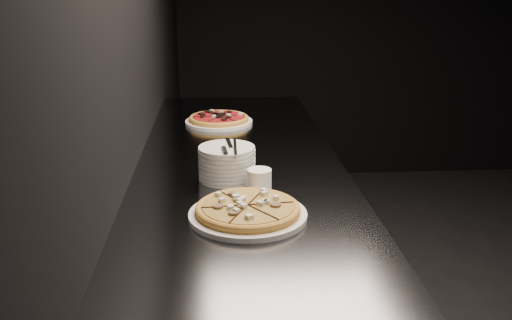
{
  "coord_description": "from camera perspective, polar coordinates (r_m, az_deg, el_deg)",
  "views": [
    {
      "loc": [
        -2.21,
        -1.91,
        1.57
      ],
      "look_at": [
        -2.08,
        -0.08,
        0.97
      ],
      "focal_mm": 40.0,
      "sensor_mm": 36.0,
      "label": 1
    }
  ],
  "objects": [
    {
      "name": "wall_left",
      "position": [
        1.94,
        -12.95,
        12.53
      ],
      "size": [
        0.02,
        5.0,
        2.8
      ],
      "primitive_type": "cube",
      "color": "black",
      "rests_on": "floor"
    },
    {
      "name": "counter",
      "position": [
        2.21,
        -1.47,
        -12.12
      ],
      "size": [
        0.74,
        2.44,
        0.92
      ],
      "color": "#5A5C62",
      "rests_on": "floor"
    },
    {
      "name": "pizza_mushroom",
      "position": [
        1.61,
        -0.82,
        -5.1
      ],
      "size": [
        0.33,
        0.33,
        0.04
      ],
      "rotation": [
        0.0,
        0.0,
        0.09
      ],
      "color": "white",
      "rests_on": "counter"
    },
    {
      "name": "pizza_tomato",
      "position": [
        2.63,
        -3.73,
        4.07
      ],
      "size": [
        0.31,
        0.31,
        0.04
      ],
      "rotation": [
        0.0,
        0.0,
        0.11
      ],
      "color": "white",
      "rests_on": "counter"
    },
    {
      "name": "plate_stack",
      "position": [
        1.9,
        -2.93,
        -0.29
      ],
      "size": [
        0.19,
        0.19,
        0.11
      ],
      "color": "white",
      "rests_on": "counter"
    },
    {
      "name": "cutlery",
      "position": [
        1.87,
        -2.72,
        1.28
      ],
      "size": [
        0.07,
        0.2,
        0.01
      ],
      "rotation": [
        0.0,
        0.0,
        0.09
      ],
      "color": "#B9BAC0",
      "rests_on": "plate_stack"
    },
    {
      "name": "ramekin",
      "position": [
        1.8,
        0.34,
        -1.91
      ],
      "size": [
        0.08,
        0.08,
        0.07
      ],
      "color": "white",
      "rests_on": "counter"
    }
  ]
}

